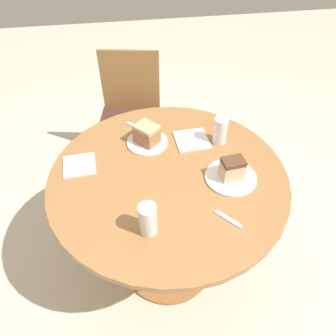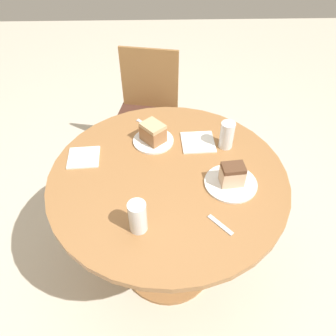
{
  "view_description": "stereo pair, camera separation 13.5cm",
  "coord_description": "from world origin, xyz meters",
  "views": [
    {
      "loc": [
        -0.16,
        -1.02,
        1.83
      ],
      "look_at": [
        0.0,
        0.0,
        0.81
      ],
      "focal_mm": 35.0,
      "sensor_mm": 36.0,
      "label": 1
    },
    {
      "loc": [
        -0.03,
        -1.04,
        1.83
      ],
      "look_at": [
        0.0,
        0.0,
        0.81
      ],
      "focal_mm": 35.0,
      "sensor_mm": 36.0,
      "label": 2
    }
  ],
  "objects": [
    {
      "name": "ground_plane",
      "position": [
        0.0,
        0.0,
        0.0
      ],
      "size": [
        8.0,
        8.0,
        0.0
      ],
      "primitive_type": "plane",
      "color": "beige"
    },
    {
      "name": "table",
      "position": [
        0.0,
        0.0,
        0.59
      ],
      "size": [
        1.08,
        1.08,
        0.77
      ],
      "color": "#9E6B3D",
      "rests_on": "ground_plane"
    },
    {
      "name": "chair",
      "position": [
        -0.13,
        0.89,
        0.47
      ],
      "size": [
        0.51,
        0.53,
        0.9
      ],
      "rotation": [
        0.0,
        0.0,
        -0.19
      ],
      "color": "olive",
      "rests_on": "ground_plane"
    },
    {
      "name": "plate_near",
      "position": [
        -0.07,
        0.23,
        0.78
      ],
      "size": [
        0.2,
        0.2,
        0.01
      ],
      "color": "white",
      "rests_on": "table"
    },
    {
      "name": "plate_far",
      "position": [
        0.27,
        -0.07,
        0.78
      ],
      "size": [
        0.23,
        0.23,
        0.01
      ],
      "color": "white",
      "rests_on": "table"
    },
    {
      "name": "cake_slice_near",
      "position": [
        -0.07,
        0.23,
        0.83
      ],
      "size": [
        0.14,
        0.14,
        0.1
      ],
      "rotation": [
        0.0,
        0.0,
        3.87
      ],
      "color": "#9E6B42",
      "rests_on": "plate_near"
    },
    {
      "name": "cake_slice_far",
      "position": [
        0.27,
        -0.07,
        0.83
      ],
      "size": [
        0.1,
        0.08,
        0.1
      ],
      "rotation": [
        0.0,
        0.0,
        4.82
      ],
      "color": "beige",
      "rests_on": "plate_far"
    },
    {
      "name": "glass_lemonade",
      "position": [
        -0.12,
        -0.29,
        0.84
      ],
      "size": [
        0.07,
        0.07,
        0.14
      ],
      "color": "silver",
      "rests_on": "table"
    },
    {
      "name": "glass_water",
      "position": [
        0.29,
        0.19,
        0.84
      ],
      "size": [
        0.07,
        0.07,
        0.14
      ],
      "color": "silver",
      "rests_on": "table"
    },
    {
      "name": "napkin_stack",
      "position": [
        0.16,
        0.22,
        0.78
      ],
      "size": [
        0.17,
        0.17,
        0.01
      ],
      "rotation": [
        0.0,
        0.0,
        0.05
      ],
      "color": "white",
      "rests_on": "table"
    },
    {
      "name": "fork",
      "position": [
        -0.1,
        0.36,
        0.78
      ],
      "size": [
        0.13,
        0.13,
        0.0
      ],
      "rotation": [
        0.0,
        0.0,
        2.37
      ],
      "color": "silver",
      "rests_on": "table"
    },
    {
      "name": "spoon",
      "position": [
        0.2,
        -0.28,
        0.78
      ],
      "size": [
        0.09,
        0.1,
        0.0
      ],
      "rotation": [
        0.0,
        0.0,
        2.28
      ],
      "color": "silver",
      "rests_on": "table"
    },
    {
      "name": "napkin_side",
      "position": [
        -0.4,
        0.12,
        0.78
      ],
      "size": [
        0.16,
        0.16,
        0.01
      ],
      "rotation": [
        0.0,
        0.0,
        0.07
      ],
      "color": "white",
      "rests_on": "table"
    }
  ]
}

